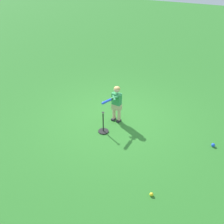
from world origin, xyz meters
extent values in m
plane|color=#2D7528|center=(0.00, 0.00, 0.00)|extent=(40.00, 40.00, 0.00)
cube|color=#232328|center=(-0.22, 0.07, 0.03)|extent=(0.11, 0.16, 0.05)
cylinder|color=#DBB28E|center=(-0.22, 0.05, 0.21)|extent=(0.09, 0.09, 0.34)
cube|color=#232328|center=(-0.05, 0.05, 0.03)|extent=(0.11, 0.16, 0.05)
cylinder|color=#DBB28E|center=(-0.05, 0.03, 0.21)|extent=(0.09, 0.09, 0.34)
cube|color=#C6B284|center=(-0.14, 0.04, 0.46)|extent=(0.29, 0.18, 0.16)
cube|color=#339351|center=(-0.14, 0.04, 0.71)|extent=(0.27, 0.18, 0.34)
sphere|color=#DBB28E|center=(-0.14, 0.04, 1.00)|extent=(0.17, 0.17, 0.17)
ellipsoid|color=tan|center=(-0.14, 0.03, 1.02)|extent=(0.19, 0.19, 0.11)
sphere|color=blue|center=(-0.12, 0.18, 0.80)|extent=(0.04, 0.04, 0.04)
cylinder|color=black|center=(-0.10, 0.27, 0.81)|extent=(0.05, 0.14, 0.05)
cylinder|color=blue|center=(-0.06, 0.51, 0.85)|extent=(0.13, 0.35, 0.11)
sphere|color=blue|center=(-0.03, 0.67, 0.87)|extent=(0.07, 0.07, 0.07)
cylinder|color=#339351|center=(-0.16, 0.15, 0.81)|extent=(0.28, 0.24, 0.14)
cylinder|color=#339351|center=(-0.09, 0.14, 0.81)|extent=(0.24, 0.28, 0.14)
sphere|color=blue|center=(-2.82, 0.07, 0.05)|extent=(0.09, 0.09, 0.09)
sphere|color=yellow|center=(-1.92, 2.23, 0.04)|extent=(0.08, 0.08, 0.08)
cylinder|color=black|center=(-0.05, 0.70, 0.01)|extent=(0.28, 0.28, 0.03)
cylinder|color=black|center=(-0.05, 0.70, 0.31)|extent=(0.03, 0.03, 0.55)
cone|color=black|center=(-0.05, 0.70, 0.60)|extent=(0.07, 0.07, 0.04)
camera|label=1|loc=(-2.79, 5.87, 4.26)|focal=42.66mm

